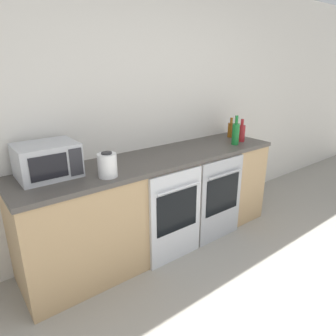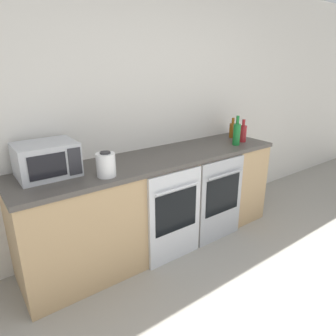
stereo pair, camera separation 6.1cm
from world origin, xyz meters
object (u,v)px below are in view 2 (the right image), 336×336
at_px(bottle_amber, 232,130).
at_px(bottle_red, 243,133).
at_px(microwave, 46,159).
at_px(bottle_green, 237,134).
at_px(oven_left, 175,217).
at_px(kettle, 106,165).
at_px(oven_right, 221,200).

relative_size(bottle_amber, bottle_red, 0.93).
relative_size(microwave, bottle_amber, 1.92).
xyz_separation_m(microwave, bottle_red, (2.07, -0.19, -0.03)).
height_order(microwave, bottle_green, bottle_green).
relative_size(oven_left, kettle, 4.46).
xyz_separation_m(bottle_amber, bottle_red, (-0.06, -0.21, 0.01)).
height_order(bottle_amber, kettle, bottle_amber).
bearing_deg(oven_right, microwave, 163.96).
distance_m(bottle_green, bottle_amber, 0.35).
xyz_separation_m(oven_left, bottle_amber, (1.20, 0.45, 0.57)).
xyz_separation_m(oven_left, microwave, (-0.93, 0.44, 0.61)).
distance_m(oven_left, bottle_red, 1.30).
bearing_deg(oven_left, oven_right, 0.00).
bearing_deg(bottle_green, oven_left, -168.82).
bearing_deg(microwave, oven_right, -16.04).
distance_m(microwave, bottle_green, 1.92).
xyz_separation_m(microwave, bottle_amber, (2.13, 0.02, -0.04)).
height_order(bottle_amber, bottle_red, bottle_red).
bearing_deg(microwave, oven_left, -25.14).
xyz_separation_m(oven_left, bottle_green, (0.97, 0.19, 0.60)).
distance_m(bottle_green, kettle, 1.54).
distance_m(microwave, kettle, 0.46).
height_order(microwave, bottle_amber, microwave).
height_order(oven_right, kettle, kettle).
bearing_deg(bottle_amber, kettle, -170.18).
bearing_deg(oven_right, bottle_red, 24.22).
xyz_separation_m(microwave, bottle_green, (1.90, -0.24, -0.01)).
bearing_deg(microwave, bottle_amber, 0.47).
distance_m(oven_left, oven_right, 0.59).
distance_m(oven_left, microwave, 1.20).
bearing_deg(oven_left, bottle_green, 11.18).
height_order(microwave, kettle, microwave).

